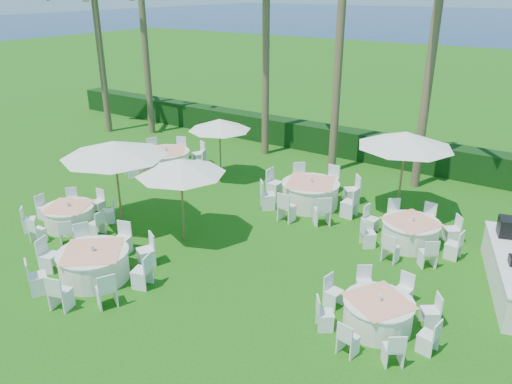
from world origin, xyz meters
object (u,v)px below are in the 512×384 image
umbrella_a (114,149)px  umbrella_d (406,139)px  banquet_table_a (70,216)px  banquet_table_b (94,264)px  banquet_table_c (378,313)px  umbrella_c (220,125)px  banquet_table_e (310,193)px  buffet_table (510,271)px  banquet_table_d (166,160)px  umbrella_b (180,166)px  banquet_table_f (410,232)px

umbrella_a → umbrella_d: umbrella_d is taller
banquet_table_a → umbrella_a: umbrella_a is taller
banquet_table_b → banquet_table_c: banquet_table_b is taller
umbrella_a → umbrella_c: bearing=88.9°
banquet_table_e → buffet_table: 6.83m
banquet_table_a → banquet_table_e: bearing=45.6°
banquet_table_d → umbrella_d: (9.44, 1.12, 2.18)m
banquet_table_b → umbrella_b: bearing=80.3°
banquet_table_d → umbrella_a: size_ratio=1.05×
banquet_table_e → umbrella_c: size_ratio=1.43×
banquet_table_b → buffet_table: bearing=31.4°
banquet_table_c → buffet_table: 4.00m
banquet_table_b → banquet_table_d: (-4.16, 7.15, 0.03)m
banquet_table_a → banquet_table_f: size_ratio=0.94×
banquet_table_e → umbrella_c: (-4.16, 0.31, 1.77)m
umbrella_b → banquet_table_b: bearing=-99.7°
banquet_table_f → buffet_table: buffet_table is taller
banquet_table_f → umbrella_d: (-1.00, 1.82, 2.24)m
banquet_table_c → umbrella_b: umbrella_b is taller
banquet_table_f → umbrella_b: size_ratio=1.13×
banquet_table_d → banquet_table_f: banquet_table_d is taller
umbrella_c → umbrella_b: bearing=-64.9°
banquet_table_f → umbrella_d: 3.05m
umbrella_d → umbrella_b: bearing=-131.9°
banquet_table_b → umbrella_c: 8.00m
banquet_table_b → banquet_table_d: 8.27m
umbrella_d → umbrella_c: bearing=-174.6°
banquet_table_a → banquet_table_c: (10.03, 0.60, -0.00)m
umbrella_d → buffet_table: umbrella_d is taller
banquet_table_f → umbrella_b: umbrella_b is taller
buffet_table → umbrella_a: bearing=-164.6°
banquet_table_a → banquet_table_e: size_ratio=0.80×
banquet_table_e → umbrella_c: umbrella_c is taller
banquet_table_b → banquet_table_d: size_ratio=0.95×
umbrella_c → banquet_table_d: bearing=-169.5°
banquet_table_d → umbrella_b: size_ratio=1.28×
banquet_table_c → buffet_table: size_ratio=0.68×
umbrella_d → banquet_table_c: bearing=-74.9°
umbrella_c → buffet_table: size_ratio=0.60×
banquet_table_b → umbrella_a: 3.78m
banquet_table_b → banquet_table_e: (2.48, 7.29, 0.04)m
banquet_table_e → umbrella_a: (-4.26, -4.75, 2.12)m
buffet_table → banquet_table_b: bearing=-148.6°
banquet_table_e → buffet_table: bearing=-14.9°
banquet_table_a → umbrella_b: umbrella_b is taller
banquet_table_a → buffet_table: size_ratio=0.68×
banquet_table_e → banquet_table_f: banquet_table_e is taller
umbrella_a → umbrella_b: (2.28, 0.41, -0.23)m
umbrella_d → buffet_table: bearing=-35.6°
banquet_table_e → umbrella_b: (-1.97, -4.34, 1.89)m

